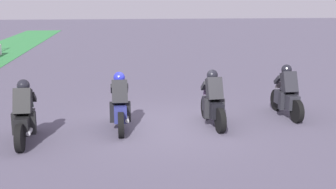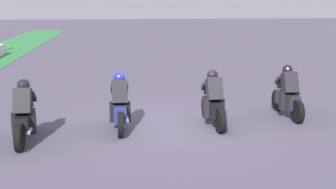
% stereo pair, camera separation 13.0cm
% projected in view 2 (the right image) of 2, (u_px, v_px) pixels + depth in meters
% --- Properties ---
extents(ground_plane, '(120.00, 120.00, 0.00)m').
position_uv_depth(ground_plane, '(169.00, 126.00, 11.70)').
color(ground_plane, '#4E495B').
extents(rider_lane_a, '(2.04, 0.55, 1.51)m').
position_uv_depth(rider_lane_a, '(288.00, 96.00, 12.53)').
color(rider_lane_a, black).
rests_on(rider_lane_a, ground_plane).
extents(rider_lane_b, '(2.04, 0.55, 1.51)m').
position_uv_depth(rider_lane_b, '(213.00, 103.00, 11.67)').
color(rider_lane_b, black).
rests_on(rider_lane_b, ground_plane).
extents(rider_lane_c, '(2.04, 0.54, 1.51)m').
position_uv_depth(rider_lane_c, '(120.00, 106.00, 11.32)').
color(rider_lane_c, black).
rests_on(rider_lane_c, ground_plane).
extents(rider_lane_d, '(2.04, 0.54, 1.51)m').
position_uv_depth(rider_lane_d, '(25.00, 116.00, 10.33)').
color(rider_lane_d, black).
rests_on(rider_lane_d, ground_plane).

